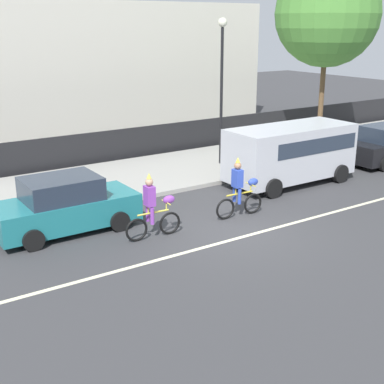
{
  "coord_description": "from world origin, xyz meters",
  "views": [
    {
      "loc": [
        -9.1,
        -11.42,
        5.82
      ],
      "look_at": [
        -0.67,
        1.2,
        1.0
      ],
      "focal_mm": 50.0,
      "sensor_mm": 36.0,
      "label": 1
    }
  ],
  "objects_px": {
    "parked_van_silver": "(292,150)",
    "parked_car_teal": "(65,206)",
    "parade_cyclist_cobalt": "(240,191)",
    "street_lamp_post": "(222,70)",
    "parade_cyclist_purple": "(154,209)"
  },
  "relations": [
    {
      "from": "parade_cyclist_cobalt",
      "to": "parked_van_silver",
      "type": "relative_size",
      "value": 0.38
    },
    {
      "from": "parked_car_teal",
      "to": "parked_van_silver",
      "type": "bearing_deg",
      "value": -0.15
    },
    {
      "from": "parked_van_silver",
      "to": "parade_cyclist_cobalt",
      "type": "bearing_deg",
      "value": -155.16
    },
    {
      "from": "parked_van_silver",
      "to": "parked_car_teal",
      "type": "height_order",
      "value": "parked_van_silver"
    },
    {
      "from": "street_lamp_post",
      "to": "parade_cyclist_purple",
      "type": "bearing_deg",
      "value": -139.88
    },
    {
      "from": "parked_van_silver",
      "to": "parked_car_teal",
      "type": "bearing_deg",
      "value": 179.85
    },
    {
      "from": "parked_van_silver",
      "to": "street_lamp_post",
      "type": "relative_size",
      "value": 0.85
    },
    {
      "from": "parade_cyclist_purple",
      "to": "street_lamp_post",
      "type": "height_order",
      "value": "street_lamp_post"
    },
    {
      "from": "parade_cyclist_purple",
      "to": "parked_car_teal",
      "type": "distance_m",
      "value": 2.64
    },
    {
      "from": "parade_cyclist_cobalt",
      "to": "parked_van_silver",
      "type": "height_order",
      "value": "parked_van_silver"
    },
    {
      "from": "parade_cyclist_cobalt",
      "to": "street_lamp_post",
      "type": "xyz_separation_m",
      "value": [
        3.14,
        5.24,
        3.15
      ]
    },
    {
      "from": "parked_car_teal",
      "to": "parade_cyclist_purple",
      "type": "bearing_deg",
      "value": -44.47
    },
    {
      "from": "parade_cyclist_purple",
      "to": "parked_car_teal",
      "type": "bearing_deg",
      "value": 135.53
    },
    {
      "from": "parade_cyclist_purple",
      "to": "parked_van_silver",
      "type": "height_order",
      "value": "parked_van_silver"
    },
    {
      "from": "parked_van_silver",
      "to": "street_lamp_post",
      "type": "height_order",
      "value": "street_lamp_post"
    }
  ]
}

